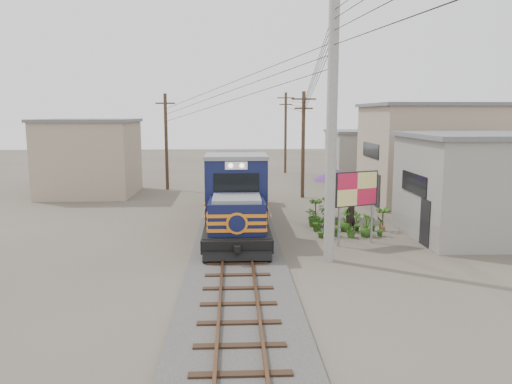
{
  "coord_description": "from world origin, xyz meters",
  "views": [
    {
      "loc": [
        -0.13,
        -18.8,
        5.57
      ],
      "look_at": [
        0.86,
        2.55,
        2.2
      ],
      "focal_mm": 35.0,
      "sensor_mm": 36.0,
      "label": 1
    }
  ],
  "objects_px": {
    "locomotive": "(236,192)",
    "market_umbrella": "(335,175)",
    "vendor": "(351,215)",
    "billboard": "(357,191)"
  },
  "relations": [
    {
      "from": "locomotive",
      "to": "vendor",
      "type": "relative_size",
      "value": 9.21
    },
    {
      "from": "billboard",
      "to": "vendor",
      "type": "xyz_separation_m",
      "value": [
        0.34,
        2.28,
        -1.52
      ]
    },
    {
      "from": "market_umbrella",
      "to": "billboard",
      "type": "bearing_deg",
      "value": -91.56
    },
    {
      "from": "vendor",
      "to": "market_umbrella",
      "type": "bearing_deg",
      "value": -116.95
    },
    {
      "from": "billboard",
      "to": "vendor",
      "type": "relative_size",
      "value": 1.97
    },
    {
      "from": "locomotive",
      "to": "market_umbrella",
      "type": "xyz_separation_m",
      "value": [
        5.24,
        0.78,
        0.76
      ]
    },
    {
      "from": "billboard",
      "to": "market_umbrella",
      "type": "xyz_separation_m",
      "value": [
        0.14,
        5.11,
        0.06
      ]
    },
    {
      "from": "market_umbrella",
      "to": "vendor",
      "type": "bearing_deg",
      "value": -86.03
    },
    {
      "from": "locomotive",
      "to": "market_umbrella",
      "type": "distance_m",
      "value": 5.35
    },
    {
      "from": "vendor",
      "to": "billboard",
      "type": "bearing_deg",
      "value": 50.71
    }
  ]
}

